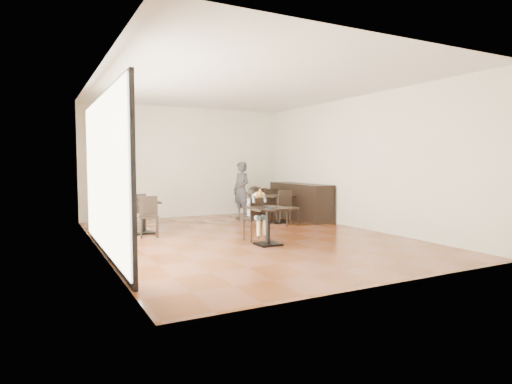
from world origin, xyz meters
TOP-DOWN VIEW (x-y plane):
  - floor at (0.00, 0.00)m, footprint 6.00×8.00m
  - ceiling at (0.00, 0.00)m, footprint 6.00×8.00m
  - wall_back at (0.00, 4.00)m, footprint 6.00×0.01m
  - wall_front at (0.00, -4.00)m, footprint 6.00×0.01m
  - wall_left at (-3.00, 0.00)m, footprint 0.01×8.00m
  - wall_right at (3.00, 0.00)m, footprint 0.01×8.00m
  - storefront_window at (-2.97, -0.50)m, footprint 0.04×4.50m
  - child_table at (-0.03, -0.92)m, footprint 0.69×0.69m
  - child_chair at (-0.03, -0.37)m, footprint 0.40×0.40m
  - child at (-0.03, -0.37)m, footprint 0.40×0.55m
  - plate at (-0.03, -1.02)m, footprint 0.25×0.25m
  - pizza_slice at (-0.03, -0.56)m, footprint 0.26×0.20m
  - adult_patron at (1.21, 2.86)m, footprint 0.52×0.67m
  - cafe_table_mid at (1.72, 1.66)m, footprint 0.71×0.71m
  - cafe_table_left at (-1.86, 1.55)m, footprint 0.80×0.80m
  - cafe_table_back at (1.86, 3.16)m, footprint 0.81×0.81m
  - chair_mid_a at (1.72, 2.21)m, footprint 0.41×0.41m
  - chair_mid_b at (1.72, 1.11)m, footprint 0.41×0.41m
  - chair_left_a at (-1.86, 2.10)m, footprint 0.46×0.46m
  - chair_left_b at (-1.86, 1.00)m, footprint 0.46×0.46m
  - chair_back_a at (1.86, 3.50)m, footprint 0.46×0.46m
  - chair_back_b at (1.86, 2.61)m, footprint 0.46×0.46m
  - service_counter at (2.65, 2.00)m, footprint 0.60×2.40m

SIDE VIEW (x-z plane):
  - floor at x=0.00m, z-range -0.01..0.01m
  - cafe_table_back at x=1.86m, z-range 0.00..0.71m
  - cafe_table_left at x=-1.86m, z-range 0.00..0.72m
  - cafe_table_mid at x=1.72m, z-range 0.00..0.73m
  - child_table at x=-0.03m, z-range 0.00..0.73m
  - chair_back_a at x=1.86m, z-range 0.00..0.85m
  - chair_back_b at x=1.86m, z-range 0.00..0.85m
  - chair_left_a at x=-1.86m, z-range 0.00..0.87m
  - chair_left_b at x=-1.86m, z-range 0.00..0.87m
  - chair_mid_a at x=1.72m, z-range 0.00..0.88m
  - chair_mid_b at x=1.72m, z-range 0.00..0.88m
  - child_chair at x=-0.03m, z-range 0.00..0.88m
  - service_counter at x=2.65m, z-range 0.00..1.00m
  - child at x=-0.03m, z-range 0.00..1.11m
  - plate at x=-0.03m, z-range 0.73..0.75m
  - adult_patron at x=1.21m, z-range 0.00..1.62m
  - pizza_slice at x=-0.03m, z-range 0.93..0.99m
  - storefront_window at x=-2.97m, z-range 0.10..2.70m
  - wall_back at x=0.00m, z-range 0.00..3.20m
  - wall_front at x=0.00m, z-range 0.00..3.20m
  - wall_left at x=-3.00m, z-range 0.00..3.20m
  - wall_right at x=3.00m, z-range 0.00..3.20m
  - ceiling at x=0.00m, z-range 3.20..3.21m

